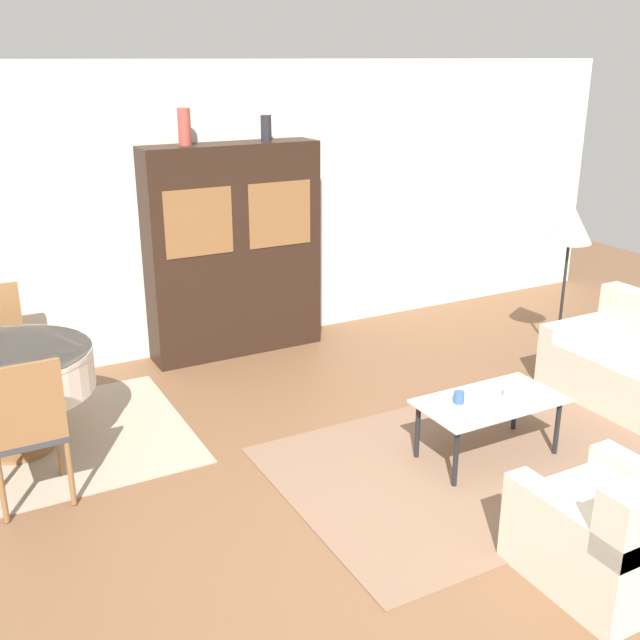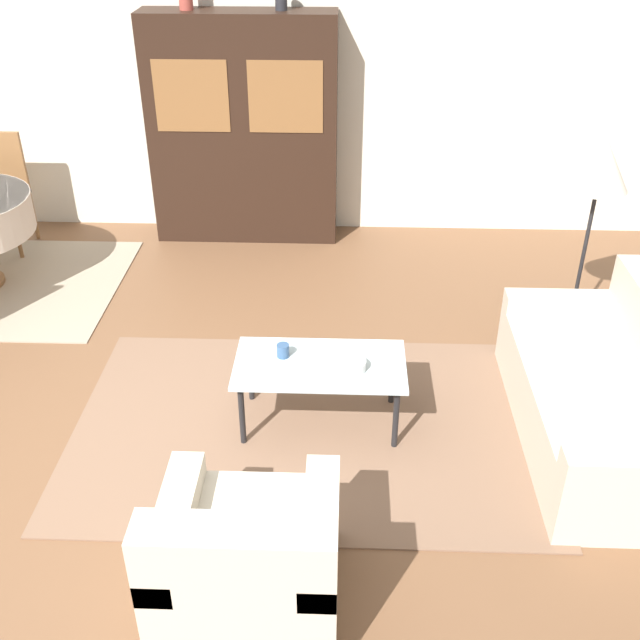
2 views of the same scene
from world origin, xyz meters
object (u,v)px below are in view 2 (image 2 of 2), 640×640
object	(u,v)px
armchair	(247,562)
cup	(283,351)
display_cabinet	(243,131)
couch	(611,399)
coffee_table	(320,369)
bowl	(351,365)
floor_lamp	(600,172)

from	to	relation	value
armchair	cup	bearing A→B (deg)	87.87
display_cabinet	couch	bearing A→B (deg)	-48.78
coffee_table	bowl	xyz separation A→B (m)	(0.18, -0.06, 0.08)
couch	bowl	size ratio (longest dim) A/B	9.99
armchair	coffee_table	size ratio (longest dim) A/B	0.80
coffee_table	floor_lamp	xyz separation A→B (m)	(1.82, 1.14, 0.85)
cup	bowl	xyz separation A→B (m)	(0.41, -0.12, -0.01)
bowl	couch	bearing A→B (deg)	-0.92
coffee_table	display_cabinet	distance (m)	2.94
armchair	bowl	bearing A→B (deg)	70.57
display_cabinet	cup	distance (m)	2.81
coffee_table	cup	bearing A→B (deg)	163.63
cup	bowl	size ratio (longest dim) A/B	0.47
display_cabinet	cup	world-z (taller)	display_cabinet
armchair	cup	xyz separation A→B (m)	(0.05, 1.44, 0.19)
couch	floor_lamp	world-z (taller)	floor_lamp
display_cabinet	bowl	distance (m)	3.04
floor_lamp	bowl	xyz separation A→B (m)	(-1.64, -1.19, -0.77)
couch	coffee_table	distance (m)	1.73
cup	display_cabinet	bearing A→B (deg)	101.51
couch	display_cabinet	bearing A→B (deg)	41.22
coffee_table	floor_lamp	world-z (taller)	floor_lamp
armchair	display_cabinet	size ratio (longest dim) A/B	0.41
coffee_table	bowl	bearing A→B (deg)	-16.66
coffee_table	display_cabinet	bearing A→B (deg)	105.65
display_cabinet	cup	xyz separation A→B (m)	(0.55, -2.71, -0.51)
couch	armchair	bearing A→B (deg)	122.79
display_cabinet	cup	bearing A→B (deg)	-78.49
couch	bowl	distance (m)	1.55
couch	armchair	size ratio (longest dim) A/B	2.15
couch	bowl	xyz separation A→B (m)	(-1.54, 0.02, 0.19)
cup	bowl	bearing A→B (deg)	-16.50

